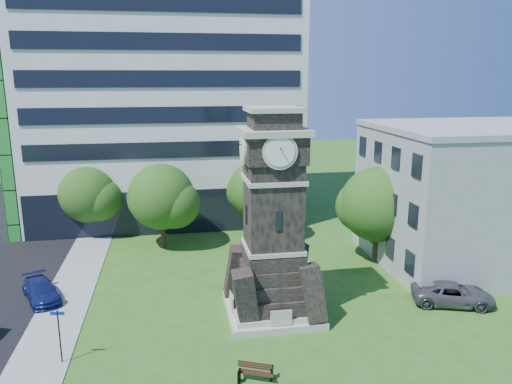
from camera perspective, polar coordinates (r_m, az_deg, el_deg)
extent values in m
plane|color=#305919|center=(28.67, -3.42, -15.84)|extent=(160.00, 160.00, 0.00)
cube|color=gray|center=(33.70, -21.08, -12.05)|extent=(3.00, 70.00, 0.06)
cube|color=beige|center=(30.74, 1.86, -13.28)|extent=(5.40, 5.40, 0.40)
cube|color=beige|center=(30.59, 1.86, -12.70)|extent=(4.80, 4.80, 0.30)
cube|color=black|center=(28.32, 1.97, -0.50)|extent=(3.00, 3.00, 6.40)
cube|color=beige|center=(29.18, 1.92, -6.24)|extent=(3.25, 3.25, 0.25)
cube|color=beige|center=(28.10, 1.98, 1.48)|extent=(3.25, 3.25, 0.25)
cube|color=black|center=(27.14, 2.60, -3.31)|extent=(0.35, 0.08, 1.10)
cube|color=black|center=(27.78, 2.01, 5.11)|extent=(3.30, 3.30, 1.60)
cube|color=beige|center=(27.67, 2.03, 6.96)|extent=(3.70, 3.70, 0.35)
cylinder|color=white|center=(26.07, 2.80, 4.57)|extent=(1.56, 0.06, 1.56)
cylinder|color=white|center=(27.48, -1.62, 5.03)|extent=(0.06, 1.56, 1.56)
cube|color=black|center=(27.61, 2.04, 8.20)|extent=(2.60, 2.60, 0.90)
cube|color=beige|center=(27.56, 2.05, 9.44)|extent=(3.00, 3.00, 0.25)
cube|color=white|center=(50.92, -10.47, 13.12)|extent=(25.00, 15.00, 28.00)
cube|color=black|center=(45.32, -9.91, -2.21)|extent=(24.50, 0.80, 4.00)
cube|color=#9EA0A3|center=(40.93, 24.09, -0.52)|extent=(15.00, 12.00, 10.00)
cube|color=#9EA0A3|center=(40.12, 24.79, 6.71)|extent=(15.20, 12.20, 0.40)
imported|color=navy|center=(34.91, -23.35, -10.31)|extent=(3.36, 4.61, 1.24)
imported|color=#4F4F54|center=(33.83, 21.56, -10.78)|extent=(5.40, 3.67, 1.37)
cube|color=black|center=(24.63, -1.95, -20.31)|extent=(0.06, 0.41, 0.64)
cube|color=black|center=(24.85, 1.85, -19.97)|extent=(0.06, 0.41, 0.64)
cube|color=#351C12|center=(24.67, -0.04, -19.97)|extent=(1.65, 0.44, 0.04)
cube|color=#351C12|center=(24.70, -0.12, -19.22)|extent=(1.65, 0.04, 0.37)
cylinder|color=black|center=(27.18, -21.52, -15.15)|extent=(0.07, 0.07, 2.85)
cube|color=#0B0E80|center=(26.62, -21.75, -12.76)|extent=(0.68, 0.05, 0.17)
cylinder|color=#332114|center=(46.51, -18.32, -3.42)|extent=(0.32, 0.32, 2.24)
sphere|color=#21581A|center=(45.83, -18.57, -0.13)|extent=(5.16, 5.16, 5.16)
sphere|color=#21581A|center=(45.28, -17.34, -0.77)|extent=(3.87, 3.87, 3.87)
sphere|color=#21581A|center=(46.66, -19.53, -0.29)|extent=(3.62, 3.62, 3.62)
cylinder|color=#332114|center=(41.81, -10.58, -4.63)|extent=(0.36, 0.36, 2.51)
sphere|color=#2E581A|center=(40.99, -10.76, -0.55)|extent=(5.35, 5.35, 5.35)
sphere|color=#2E581A|center=(40.58, -9.23, -1.34)|extent=(4.01, 4.01, 4.01)
sphere|color=#2E581A|center=(41.73, -12.01, -0.76)|extent=(3.74, 3.74, 3.74)
cylinder|color=#332114|center=(43.16, 0.18, -3.78)|extent=(0.36, 0.36, 2.57)
sphere|color=#2E5E1B|center=(42.34, 0.18, 0.28)|extent=(4.95, 4.95, 4.95)
sphere|color=#2E5E1B|center=(42.16, 1.62, -0.48)|extent=(3.71, 3.71, 3.71)
sphere|color=#2E5E1B|center=(42.87, -1.10, 0.05)|extent=(3.47, 3.47, 3.47)
cylinder|color=#332114|center=(39.09, 13.48, -5.95)|extent=(0.40, 0.40, 2.64)
sphere|color=#2D621D|center=(38.18, 13.74, -1.37)|extent=(5.61, 5.61, 5.61)
sphere|color=#2D621D|center=(38.27, 15.57, -2.24)|extent=(4.21, 4.21, 4.21)
sphere|color=#2D621D|center=(38.50, 11.96, -1.60)|extent=(3.93, 3.93, 3.93)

